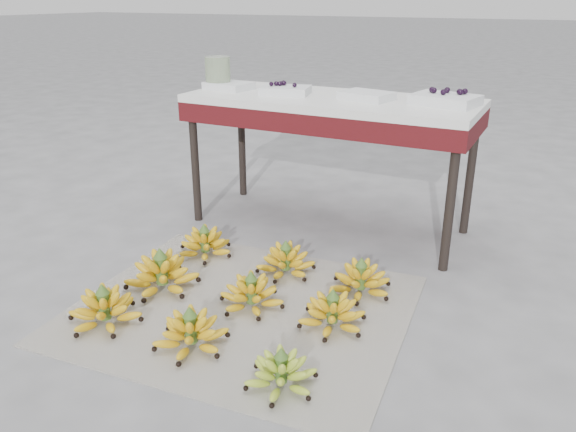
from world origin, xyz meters
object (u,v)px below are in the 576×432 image
at_px(bunch_back_left, 205,244).
at_px(bunch_back_right, 361,280).
at_px(bunch_mid_center, 251,294).
at_px(bunch_back_center, 286,262).
at_px(bunch_mid_right, 332,313).
at_px(vendor_table, 330,113).
at_px(bunch_front_left, 105,310).
at_px(tray_far_right, 445,99).
at_px(tray_left, 285,90).
at_px(tray_far_left, 229,86).
at_px(tray_right, 367,96).
at_px(newspaper_mat, 242,309).
at_px(bunch_mid_left, 162,274).
at_px(glass_jar, 218,73).
at_px(bunch_front_center, 191,333).
at_px(bunch_front_right, 281,373).

xyz_separation_m(bunch_back_left, bunch_back_right, (0.77, -0.01, 0.00)).
bearing_deg(bunch_mid_center, bunch_back_center, 93.62).
bearing_deg(bunch_mid_right, vendor_table, 135.48).
xyz_separation_m(bunch_front_left, tray_far_right, (0.90, 1.29, 0.64)).
distance_m(bunch_mid_center, tray_left, 1.12).
distance_m(bunch_back_left, tray_far_left, 0.88).
xyz_separation_m(tray_right, tray_far_right, (0.36, 0.04, 0.01)).
bearing_deg(tray_right, newspaper_mat, -98.69).
relative_size(bunch_mid_left, bunch_back_center, 1.02).
relative_size(bunch_mid_center, bunch_mid_right, 0.79).
bearing_deg(glass_jar, tray_far_left, 6.72).
relative_size(bunch_front_center, bunch_back_left, 1.14).
bearing_deg(bunch_mid_right, bunch_front_center, -117.15).
bearing_deg(bunch_mid_left, tray_far_right, 38.33).
distance_m(bunch_front_right, bunch_back_right, 0.67).
xyz_separation_m(bunch_front_right, bunch_back_left, (-0.75, 0.68, 0.01)).
relative_size(bunch_back_right, tray_left, 1.23).
distance_m(bunch_front_left, bunch_mid_right, 0.84).
relative_size(newspaper_mat, bunch_front_right, 4.29).
bearing_deg(tray_far_left, bunch_front_right, -52.57).
relative_size(bunch_mid_left, vendor_table, 0.25).
height_order(bunch_front_right, tray_left, tray_left).
relative_size(tray_far_left, glass_jar, 1.54).
relative_size(bunch_mid_center, vendor_table, 0.18).
relative_size(bunch_mid_right, tray_right, 1.24).
distance_m(bunch_back_right, vendor_table, 0.91).
bearing_deg(glass_jar, bunch_back_center, -39.18).
relative_size(bunch_mid_center, glass_jar, 1.59).
xyz_separation_m(newspaper_mat, vendor_table, (-0.04, 0.93, 0.60)).
xyz_separation_m(newspaper_mat, tray_far_right, (0.50, 0.97, 0.70)).
distance_m(bunch_mid_left, bunch_mid_center, 0.41).
relative_size(bunch_front_center, tray_right, 1.31).
distance_m(tray_far_left, tray_right, 0.75).
bearing_deg(tray_far_right, tray_right, -174.40).
distance_m(tray_far_right, glass_jar, 1.17).
bearing_deg(vendor_table, bunch_mid_left, -109.80).
xyz_separation_m(bunch_back_left, tray_far_left, (-0.20, 0.57, 0.64)).
bearing_deg(vendor_table, bunch_front_right, -73.02).
height_order(bunch_mid_left, tray_right, tray_right).
bearing_deg(bunch_back_left, newspaper_mat, -29.18).
height_order(bunch_front_center, tray_far_left, tray_far_left).
xyz_separation_m(bunch_mid_left, tray_far_left, (-0.23, 0.91, 0.63)).
bearing_deg(bunch_mid_left, tray_far_left, 94.12).
xyz_separation_m(bunch_front_right, bunch_mid_left, (-0.73, 0.33, 0.01)).
height_order(bunch_front_center, tray_right, tray_right).
relative_size(bunch_front_left, bunch_back_center, 0.80).
bearing_deg(bunch_mid_right, bunch_back_center, 160.25).
relative_size(bunch_mid_center, tray_right, 0.99).
xyz_separation_m(newspaper_mat, tray_far_left, (-0.60, 0.90, 0.69)).
relative_size(bunch_front_left, bunch_front_center, 0.79).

